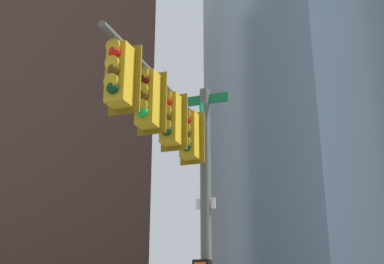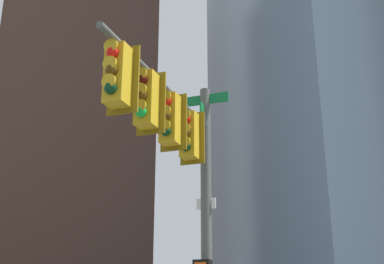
# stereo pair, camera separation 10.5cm
# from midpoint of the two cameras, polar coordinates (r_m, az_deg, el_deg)

# --- Properties ---
(signal_pole_assembly) EXTENTS (3.19, 4.45, 6.75)m
(signal_pole_assembly) POSITION_cam_midpoint_polar(r_m,az_deg,el_deg) (10.00, -1.22, -2.90)
(signal_pole_assembly) COLOR #4C514C
(signal_pole_assembly) RESTS_ON ground_plane
(building_brick_midblock) EXTENTS (16.33, 17.78, 43.95)m
(building_brick_midblock) POSITION_cam_midpoint_polar(r_m,az_deg,el_deg) (60.59, -12.86, 0.95)
(building_brick_midblock) COLOR #4C3328
(building_brick_midblock) RESTS_ON ground_plane
(building_brick_farside) EXTENTS (19.59, 19.30, 50.52)m
(building_brick_farside) POSITION_cam_midpoint_polar(r_m,az_deg,el_deg) (74.98, 17.24, 0.13)
(building_brick_farside) COLOR #845B47
(building_brick_farside) RESTS_ON ground_plane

